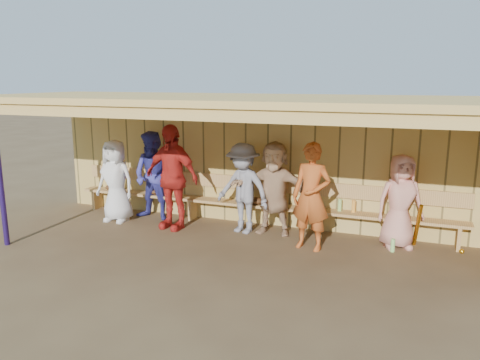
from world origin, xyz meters
name	(u,v)px	position (x,y,z in m)	size (l,w,h in m)	color
ground	(233,244)	(0.00, 0.00, 0.00)	(90.00, 90.00, 0.00)	brown
player_b	(116,181)	(-2.65, 0.45, 0.81)	(0.79, 0.52, 1.63)	silver
player_c	(154,176)	(-2.00, 0.81, 0.89)	(0.86, 0.67, 1.77)	#373898
player_d	(171,177)	(-1.40, 0.43, 0.99)	(1.15, 0.48, 1.97)	red
player_e	(243,188)	(-0.06, 0.66, 0.83)	(1.07, 0.62, 1.66)	gray
player_f	(274,188)	(0.49, 0.78, 0.85)	(1.58, 0.50, 1.70)	tan
player_g	(311,197)	(1.28, 0.24, 0.89)	(0.65, 0.43, 1.79)	#B7511D
player_h	(400,202)	(2.65, 0.81, 0.79)	(0.77, 0.50, 1.58)	tan
dugout_structure	(268,142)	(0.39, 0.69, 1.69)	(8.80, 3.20, 2.50)	tan
bench	(254,199)	(0.00, 1.12, 0.53)	(7.60, 0.34, 0.93)	tan
dugout_equipment	(209,198)	(-0.89, 0.99, 0.49)	(6.99, 0.62, 0.80)	#C47F17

